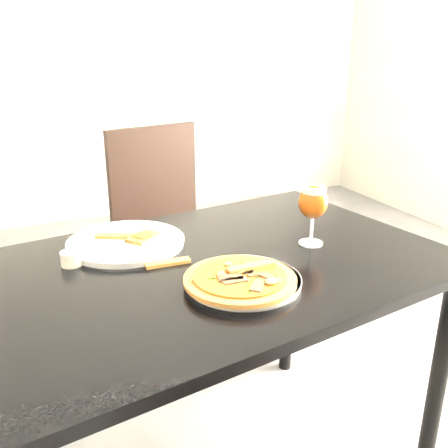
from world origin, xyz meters
name	(u,v)px	position (x,y,z in m)	size (l,w,h in m)	color
dining_table	(218,291)	(0.08, 0.29, 0.66)	(1.31, 0.97, 0.75)	black
chair_far	(169,229)	(0.21, 1.15, 0.53)	(0.52, 0.52, 0.96)	black
plate_main	(243,281)	(0.09, 0.14, 0.76)	(0.27, 0.27, 0.01)	silver
pizza	(240,278)	(0.07, 0.13, 0.77)	(0.26, 0.26, 0.03)	#A25327
plate_second	(126,242)	(-0.11, 0.49, 0.76)	(0.32, 0.32, 0.02)	silver
crust_scraps	(135,236)	(-0.09, 0.49, 0.77)	(0.18, 0.13, 0.01)	#A25327
loose_crust	(168,263)	(-0.05, 0.31, 0.75)	(0.12, 0.03, 0.01)	#A25327
sauce_cup	(71,258)	(-0.27, 0.41, 0.77)	(0.06, 0.06, 0.04)	beige
beer_glass	(313,202)	(0.37, 0.29, 0.87)	(0.08, 0.08, 0.17)	silver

